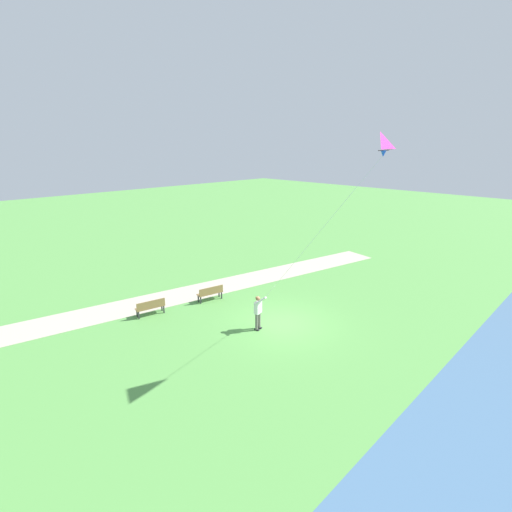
{
  "coord_description": "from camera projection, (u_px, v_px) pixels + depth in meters",
  "views": [
    {
      "loc": [
        -11.05,
        12.73,
        8.65
      ],
      "look_at": [
        0.21,
        1.66,
        3.87
      ],
      "focal_mm": 25.75,
      "sensor_mm": 36.0,
      "label": 1
    }
  ],
  "objects": [
    {
      "name": "walkway_path",
      "position": [
        175.0,
        297.0,
        21.83
      ],
      "size": [
        8.6,
        31.85,
        0.02
      ],
      "primitive_type": "cube",
      "rotation": [
        0.0,
        0.0,
        -0.2
      ],
      "color": "#B7AD99",
      "rests_on": "ground"
    },
    {
      "name": "ground_plane",
      "position": [
        282.0,
        323.0,
        18.59
      ],
      "size": [
        120.0,
        120.0,
        0.0
      ],
      "primitive_type": "plane",
      "color": "#569947"
    },
    {
      "name": "flying_kite",
      "position": [
        378.0,
        146.0,
        12.88
      ],
      "size": [
        4.86,
        1.68,
        7.33
      ],
      "color": "#E02D9E"
    },
    {
      "name": "park_bench_far_walkway",
      "position": [
        151.0,
        306.0,
        19.29
      ],
      "size": [
        0.72,
        1.56,
        0.88
      ],
      "color": "olive",
      "rests_on": "ground"
    },
    {
      "name": "park_bench_near_walkway",
      "position": [
        210.0,
        292.0,
        21.13
      ],
      "size": [
        0.72,
        1.56,
        0.88
      ],
      "color": "olive",
      "rests_on": "ground"
    },
    {
      "name": "person_kite_flyer",
      "position": [
        258.0,
        310.0,
        17.67
      ],
      "size": [
        0.63,
        0.51,
        1.83
      ],
      "color": "#232328",
      "rests_on": "ground"
    }
  ]
}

